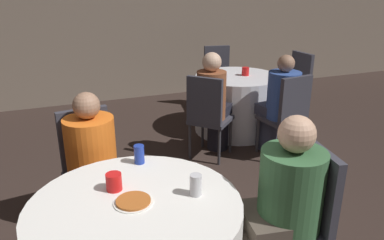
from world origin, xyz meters
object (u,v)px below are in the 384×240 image
Objects in this scene: person_blue_shirt at (278,104)px; bottle_far at (214,66)px; chair_far_southwest at (207,111)px; chair_near_north at (89,160)px; chair_far_north at (218,73)px; chair_far_south at (288,111)px; soda_can_blue at (139,154)px; chair_far_east at (296,81)px; person_orange_shirt at (95,166)px; person_floral_shirt at (214,105)px; pizza_plate_near at (133,201)px; table_far at (236,103)px; chair_near_east at (304,210)px; person_green_jacket at (280,206)px; soda_can_silver at (196,185)px.

bottle_far is at bearing 102.32° from person_blue_shirt.
person_blue_shirt reaches higher than chair_far_southwest.
chair_near_north and chair_far_north have the same top height.
chair_far_south is 7.62× the size of soda_can_blue.
chair_far_east is 0.84× the size of person_orange_shirt.
person_blue_shirt is (0.78, -0.12, 0.02)m from chair_far_southwest.
person_floral_shirt reaches higher than chair_far_east.
person_orange_shirt is at bearing -135.29° from bottle_far.
chair_far_south reaches higher than bottle_far.
person_floral_shirt is (1.39, 0.98, 0.00)m from person_orange_shirt.
pizza_plate_near is at bearing -122.57° from bottle_far.
pizza_plate_near is at bearing -148.54° from person_blue_shirt.
chair_far_southwest is 1.00× the size of chair_far_east.
chair_far_north reaches higher than bottle_far.
chair_near_east is at bearing -108.97° from table_far.
table_far is 0.91× the size of person_green_jacket.
table_far is 2.84m from soda_can_silver.
person_orange_shirt is 9.05× the size of soda_can_blue.
person_blue_shirt is 2.27m from soda_can_silver.
chair_far_north is 0.89m from bottle_far.
person_orange_shirt is (-1.09, 0.98, 0.02)m from chair_near_east.
person_orange_shirt is (-0.94, 0.96, -0.02)m from person_green_jacket.
person_green_jacket is 1.99m from person_floral_shirt.
chair_far_south is 0.79m from person_floral_shirt.
chair_near_east is 1.07m from soda_can_blue.
bottle_far is (-0.36, 1.11, 0.28)m from chair_far_south.
soda_can_silver is at bearing 88.59° from chair_near_east.
table_far is at bearing 57.61° from soda_can_silver.
chair_far_southwest is 2.05m from pizza_plate_near.
person_green_jacket is at bearing 90.00° from chair_near_east.
person_floral_shirt is at bearing 62.85° from soda_can_silver.
person_green_jacket is at bearing -53.66° from chair_far_southwest.
person_orange_shirt is at bearing -167.36° from person_blue_shirt.
chair_far_north is 0.81× the size of person_green_jacket.
chair_far_north reaches higher than soda_can_blue.
person_floral_shirt is at bearing -114.18° from bottle_far.
bottle_far is (0.62, 2.67, 0.28)m from chair_near_east.
bottle_far is at bearing 63.66° from soda_can_silver.
chair_far_south is (0.12, -0.93, 0.19)m from table_far.
person_floral_shirt reaches higher than table_far.
person_orange_shirt is at bearing -142.22° from table_far.
person_blue_shirt is (0.10, -0.77, 0.21)m from table_far.
soda_can_silver is at bearing -145.77° from chair_far_south.
person_orange_shirt is 0.84m from pizza_plate_near.
chair_far_north is 7.62× the size of soda_can_blue.
chair_near_north is 0.81× the size of person_floral_shirt.
chair_near_east and chair_far_north have the same top height.
bottle_far is (-0.34, 0.95, 0.26)m from person_blue_shirt.
table_far is 4.94× the size of pizza_plate_near.
chair_far_east is 4.59× the size of bottle_far.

